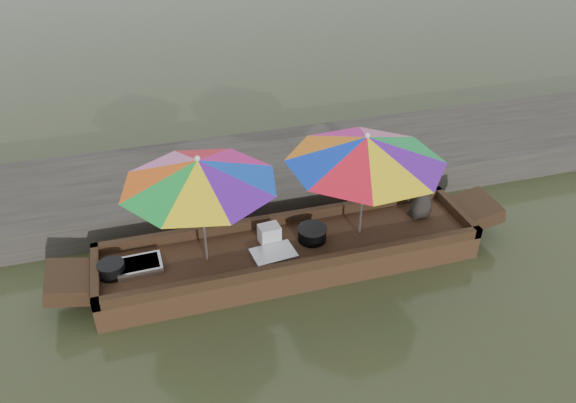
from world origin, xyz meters
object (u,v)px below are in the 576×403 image
object	(u,v)px
supply_bag	(269,234)
umbrella_stern	(363,186)
tray_crayfish	(139,266)
vendor	(423,187)
cooking_pot	(112,269)
umbrella_bow	(203,211)
tray_scallop	(273,254)
boat_hull	(290,255)
charcoal_grill	(312,234)

from	to	relation	value
supply_bag	umbrella_stern	size ratio (longest dim) A/B	0.13
tray_crayfish	umbrella_stern	xyz separation A→B (m)	(3.03, -0.08, 0.73)
tray_crayfish	vendor	bearing A→B (deg)	1.16
vendor	cooking_pot	bearing A→B (deg)	-19.03
tray_crayfish	umbrella_bow	bearing A→B (deg)	-5.18
cooking_pot	tray_scallop	world-z (taller)	cooking_pot
cooking_pot	tray_crayfish	world-z (taller)	cooking_pot
cooking_pot	umbrella_bow	size ratio (longest dim) A/B	0.17
tray_scallop	supply_bag	bearing A→B (deg)	84.73
supply_bag	umbrella_stern	xyz separation A→B (m)	(1.27, -0.16, 0.65)
boat_hull	supply_bag	size ratio (longest dim) A/B	18.58
boat_hull	umbrella_bow	world-z (taller)	umbrella_bow
tray_crayfish	supply_bag	bearing A→B (deg)	2.61
tray_scallop	vendor	size ratio (longest dim) A/B	0.58
tray_scallop	umbrella_stern	xyz separation A→B (m)	(1.30, 0.16, 0.74)
cooking_pot	umbrella_stern	size ratio (longest dim) A/B	0.16
cooking_pot	vendor	xyz separation A→B (m)	(4.39, 0.11, 0.40)
umbrella_bow	charcoal_grill	bearing A→B (deg)	1.28
boat_hull	vendor	world-z (taller)	vendor
tray_scallop	charcoal_grill	world-z (taller)	charcoal_grill
cooking_pot	charcoal_grill	bearing A→B (deg)	-0.29
umbrella_bow	umbrella_stern	world-z (taller)	same
cooking_pot	umbrella_bow	distance (m)	1.39
tray_scallop	tray_crayfish	bearing A→B (deg)	172.11
tray_crayfish	cooking_pot	bearing A→B (deg)	-174.65
tray_crayfish	charcoal_grill	distance (m)	2.34
tray_scallop	supply_bag	xyz separation A→B (m)	(0.03, 0.32, 0.10)
tray_scallop	supply_bag	size ratio (longest dim) A/B	2.03
cooking_pot	vendor	distance (m)	4.41
boat_hull	cooking_pot	world-z (taller)	cooking_pot
cooking_pot	umbrella_bow	world-z (taller)	umbrella_bow
cooking_pot	tray_crayfish	bearing A→B (deg)	5.35
cooking_pot	tray_crayfish	xyz separation A→B (m)	(0.34, 0.03, -0.04)
boat_hull	charcoal_grill	world-z (taller)	charcoal_grill
supply_bag	vendor	bearing A→B (deg)	0.04
umbrella_bow	boat_hull	bearing A→B (deg)	0.00
tray_scallop	umbrella_stern	world-z (taller)	umbrella_stern
cooking_pot	supply_bag	world-z (taller)	supply_bag
tray_crayfish	charcoal_grill	xyz separation A→B (m)	(2.33, -0.05, 0.05)
supply_bag	cooking_pot	bearing A→B (deg)	-176.94
supply_bag	boat_hull	bearing A→B (deg)	-32.50
supply_bag	vendor	size ratio (longest dim) A/B	0.28
charcoal_grill	supply_bag	size ratio (longest dim) A/B	1.39
tray_scallop	umbrella_stern	bearing A→B (deg)	7.06
charcoal_grill	boat_hull	bearing A→B (deg)	-174.25
supply_bag	tray_scallop	bearing A→B (deg)	-95.27
tray_scallop	umbrella_bow	world-z (taller)	umbrella_bow
umbrella_stern	boat_hull	bearing A→B (deg)	180.00
boat_hull	umbrella_bow	bearing A→B (deg)	180.00
charcoal_grill	tray_scallop	bearing A→B (deg)	-162.25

